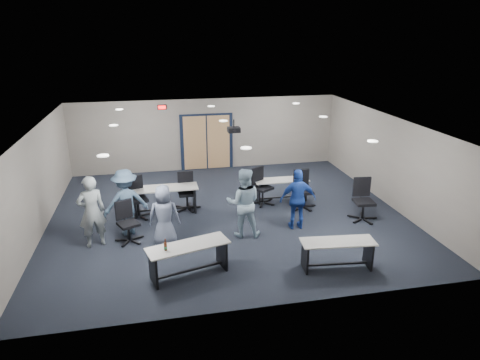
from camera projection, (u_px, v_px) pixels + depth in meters
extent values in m
plane|color=black|center=(227.00, 214.00, 12.50)|extent=(10.00, 10.00, 0.00)
cube|color=gray|center=(206.00, 134.00, 16.21)|extent=(10.00, 0.04, 2.70)
cube|color=gray|center=(269.00, 245.00, 7.89)|extent=(10.00, 0.04, 2.70)
cube|color=gray|center=(37.00, 183.00, 11.10)|extent=(0.04, 9.00, 2.70)
cube|color=gray|center=(389.00, 160.00, 13.00)|extent=(0.04, 9.00, 2.70)
cube|color=white|center=(226.00, 123.00, 11.60)|extent=(10.00, 9.00, 0.04)
cube|color=black|center=(207.00, 142.00, 16.28)|extent=(2.00, 0.06, 2.20)
cube|color=tan|center=(195.00, 143.00, 16.18)|extent=(0.85, 0.04, 2.05)
cube|color=tan|center=(218.00, 142.00, 16.35)|extent=(0.85, 0.04, 2.05)
cube|color=black|center=(162.00, 107.00, 15.49)|extent=(0.32, 0.05, 0.18)
cube|color=#FF0C0C|center=(162.00, 107.00, 15.47)|extent=(0.26, 0.02, 0.12)
cylinder|color=black|center=(234.00, 124.00, 12.16)|extent=(0.04, 0.04, 0.24)
cube|color=black|center=(234.00, 130.00, 12.22)|extent=(0.35, 0.30, 0.14)
cylinder|color=black|center=(235.00, 131.00, 12.08)|extent=(0.08, 0.03, 0.08)
cube|color=#BCB8B1|center=(188.00, 246.00, 9.20)|extent=(1.88, 1.05, 0.03)
cube|color=black|center=(153.00, 269.00, 8.98)|extent=(0.19, 0.54, 0.70)
cube|color=black|center=(222.00, 252.00, 9.66)|extent=(0.19, 0.54, 0.70)
cube|color=black|center=(189.00, 270.00, 9.40)|extent=(1.55, 0.47, 0.04)
cube|color=#BCB8B1|center=(338.00, 242.00, 9.49)|extent=(1.70, 0.71, 0.03)
cube|color=black|center=(305.00, 257.00, 9.53)|extent=(0.10, 0.51, 0.64)
cube|color=black|center=(368.00, 253.00, 9.67)|extent=(0.10, 0.51, 0.64)
cube|color=black|center=(336.00, 264.00, 9.67)|extent=(1.46, 0.19, 0.04)
cube|color=#BCB8B1|center=(164.00, 188.00, 12.39)|extent=(1.93, 0.65, 0.03)
cube|color=black|center=(135.00, 203.00, 12.36)|extent=(0.06, 0.59, 0.75)
cube|color=black|center=(194.00, 198.00, 12.69)|extent=(0.06, 0.59, 0.75)
cube|color=black|center=(166.00, 209.00, 12.61)|extent=(1.71, 0.06, 0.04)
cube|color=#BCB8B1|center=(281.00, 180.00, 13.34)|extent=(1.70, 0.60, 0.03)
cube|color=black|center=(258.00, 192.00, 13.32)|extent=(0.06, 0.52, 0.66)
cube|color=black|center=(304.00, 189.00, 13.58)|extent=(0.06, 0.52, 0.66)
cube|color=black|center=(281.00, 197.00, 13.53)|extent=(1.50, 0.08, 0.04)
cylinder|color=red|center=(302.00, 177.00, 13.43)|extent=(0.08, 0.08, 0.11)
imported|color=#8C9699|center=(92.00, 212.00, 10.41)|extent=(0.77, 0.62, 1.83)
imported|color=slate|center=(164.00, 216.00, 10.49)|extent=(0.81, 0.57, 1.58)
imported|color=#A0BFD3|center=(244.00, 203.00, 10.95)|extent=(1.01, 0.85, 1.83)
imported|color=#1D3FA1|center=(298.00, 199.00, 11.39)|extent=(1.00, 0.48, 1.66)
imported|color=#46617E|center=(126.00, 202.00, 11.05)|extent=(1.27, 0.91, 1.77)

